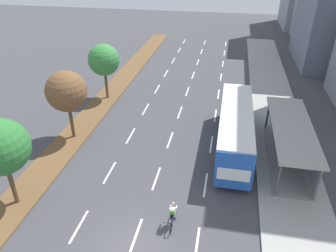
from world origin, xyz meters
name	(u,v)px	position (x,y,z in m)	size (l,w,h in m)	color
ground_plane	(131,249)	(0.00, 0.00, 0.00)	(140.00, 140.00, 0.00)	#424247
median_strip	(112,91)	(-8.30, 20.00, 0.06)	(2.60, 52.00, 0.12)	brown
sidewalk_right	(274,105)	(9.25, 20.00, 0.07)	(4.50, 52.00, 0.15)	#9E9E99
lane_divider_left	(152,98)	(-3.50, 19.16, 0.00)	(0.14, 49.31, 0.01)	white
lane_divider_center	(184,101)	(0.00, 19.16, 0.00)	(0.14, 49.31, 0.01)	white
lane_divider_right	(217,104)	(3.50, 19.16, 0.00)	(0.14, 49.31, 0.01)	white
bus_shelter	(293,140)	(9.53, 10.28, 1.87)	(2.90, 9.89, 2.86)	gray
bus	(235,126)	(5.25, 11.14, 2.07)	(2.54, 11.29, 3.37)	#2356B2
cyclist	(173,215)	(1.91, 2.15, 0.79)	(0.46, 1.82, 1.71)	black
median_tree_nearest	(1,147)	(-8.21, 2.06, 4.29)	(3.37, 3.37, 5.88)	brown
median_tree_second	(66,91)	(-8.19, 10.18, 4.30)	(3.30, 3.30, 5.85)	brown
median_tree_third	(104,60)	(-8.18, 18.29, 4.25)	(3.20, 3.20, 5.75)	brown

